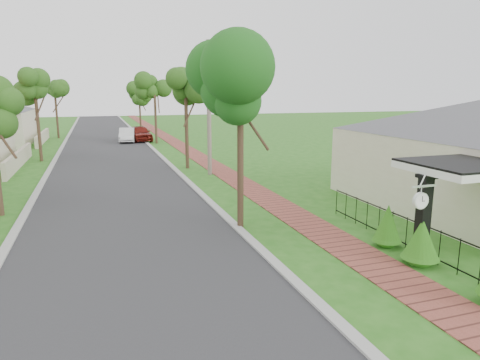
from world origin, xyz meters
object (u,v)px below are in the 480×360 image
near_tree (240,88)px  utility_pole (209,108)px  porch_post (422,224)px  parked_car_white (127,135)px  station_clock (421,200)px  parked_car_red (140,133)px

near_tree → utility_pole: (1.50, 9.93, -1.03)m
near_tree → porch_post: bearing=-50.8°
parked_car_white → station_clock: 33.82m
parked_car_red → parked_car_white: size_ratio=1.10×
station_clock → parked_car_white: bearing=98.6°
porch_post → parked_car_red: porch_post is taller
parked_car_red → parked_car_white: bearing=-168.3°
parked_car_red → utility_pole: 19.25m
utility_pole → near_tree: bearing=-98.6°
parked_car_white → utility_pole: size_ratio=0.53×
porch_post → near_tree: size_ratio=0.42×
parked_car_white → porch_post: bearing=-74.5°
porch_post → utility_pole: utility_pole is taller
parked_car_red → station_clock: bearing=-90.1°
station_clock → porch_post: bearing=39.0°
parked_car_white → station_clock: bearing=-75.5°
near_tree → station_clock: size_ratio=8.15×
parked_car_red → near_tree: bearing=-95.4°
parked_car_white → utility_pole: (3.30, -18.49, 3.15)m
parked_car_white → near_tree: near_tree is taller
parked_car_white → near_tree: size_ratio=0.66×
parked_car_red → station_clock: (3.79, -33.83, 1.20)m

